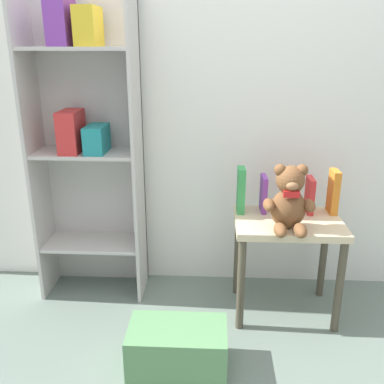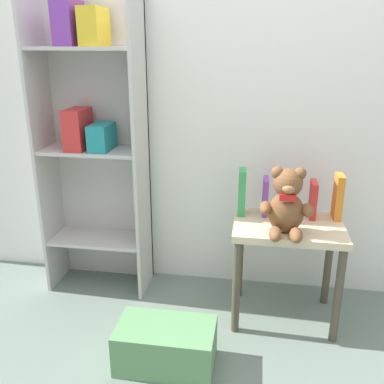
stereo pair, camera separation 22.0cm
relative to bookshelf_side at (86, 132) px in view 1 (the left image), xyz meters
The scene contains 10 objects.
wall_back 0.85m from the bookshelf_side, 11.40° to the left, with size 4.80×0.06×2.50m.
bookshelf_side is the anchor object (origin of this frame).
display_table 1.20m from the bookshelf_side, 10.85° to the right, with size 0.54×0.39×0.54m.
teddy_bear 1.12m from the bookshelf_side, 16.85° to the right, with size 0.25×0.22×0.32m.
book_standing_green 0.88m from the bookshelf_side, ahead, with size 0.04×0.10×0.24m, color #33934C.
book_standing_purple 1.00m from the bookshelf_side, ahead, with size 0.02×0.12×0.19m, color purple.
book_standing_pink 1.12m from the bookshelf_side, ahead, with size 0.02×0.12×0.19m, color #D17093.
book_standing_red 1.23m from the bookshelf_side, ahead, with size 0.03×0.12×0.19m, color red.
book_standing_orange 1.35m from the bookshelf_side, ahead, with size 0.04×0.11×0.23m, color orange.
storage_bin 1.19m from the bookshelf_side, 50.96° to the right, with size 0.44×0.25×0.20m.
Camera 1 is at (-0.09, -1.10, 1.39)m, focal length 40.00 mm.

